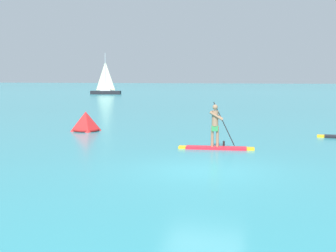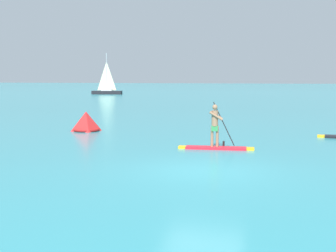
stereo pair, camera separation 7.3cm
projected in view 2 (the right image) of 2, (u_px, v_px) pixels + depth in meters
ground at (203, 171)px, 13.72m from camera, size 440.00×440.00×0.00m
paddleboarder_mid_center at (216, 138)px, 17.84m from camera, size 3.06×0.97×1.93m
race_marker_buoy at (86, 122)px, 23.92m from camera, size 1.67×1.67×1.06m
sailboat_left_horizon at (107, 89)px, 77.46m from camera, size 5.40×2.14×7.16m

